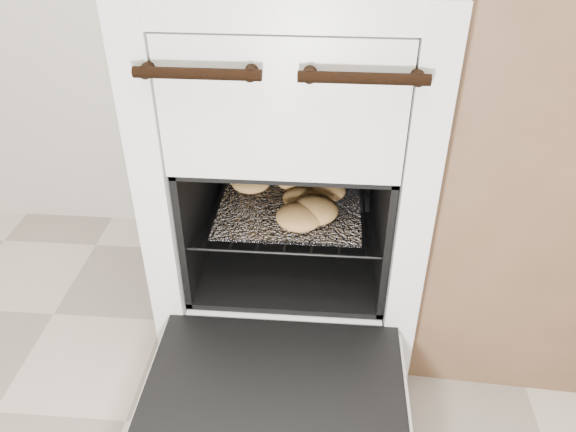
{
  "coord_description": "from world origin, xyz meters",
  "views": [
    {
      "loc": [
        0.13,
        -0.13,
        1.17
      ],
      "look_at": [
        0.04,
        1.0,
        0.42
      ],
      "focal_mm": 35.0,
      "sensor_mm": 36.0,
      "label": 1
    }
  ],
  "objects": [
    {
      "name": "baked_rolls",
      "position": [
        0.04,
        1.07,
        0.43
      ],
      "size": [
        0.34,
        0.33,
        0.05
      ],
      "color": "#E1B05A",
      "rests_on": "foil_sheet"
    },
    {
      "name": "stove",
      "position": [
        0.04,
        1.15,
        0.47
      ],
      "size": [
        0.63,
        0.7,
        0.96
      ],
      "color": "silver",
      "rests_on": "ground"
    },
    {
      "name": "foil_sheet",
      "position": [
        0.04,
        1.06,
        0.41
      ],
      "size": [
        0.35,
        0.31,
        0.01
      ],
      "primitive_type": "cube",
      "color": "white",
      "rests_on": "oven_rack"
    },
    {
      "name": "oven_door",
      "position": [
        0.04,
        0.62,
        0.21
      ],
      "size": [
        0.56,
        0.44,
        0.04
      ],
      "color": "black",
      "rests_on": "stove"
    },
    {
      "name": "oven_rack",
      "position": [
        0.04,
        1.08,
        0.4
      ],
      "size": [
        0.46,
        0.44,
        0.01
      ],
      "color": "black",
      "rests_on": "stove"
    }
  ]
}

